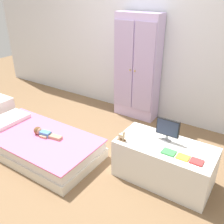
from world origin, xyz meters
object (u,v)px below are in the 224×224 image
Objects in this scene: rocking_horse_toy at (122,136)px; book_red at (197,162)px; tv_stand at (164,162)px; book_yellow at (183,157)px; tv_monitor at (168,129)px; bed at (38,144)px; wardrobe at (137,68)px; book_green at (169,152)px; doll at (43,132)px.

rocking_horse_toy reaches higher than book_red.
tv_stand is 0.53m from rocking_horse_toy.
rocking_horse_toy is 0.99× the size of book_yellow.
tv_monitor is 0.47m from rocking_horse_toy.
bed is 1.80m from wardrobe.
tv_stand is (0.98, -1.19, -0.57)m from wardrobe.
book_red is at bearing 0.00° from book_green.
rocking_horse_toy is (0.57, -1.36, -0.30)m from wardrobe.
doll is at bearing -170.29° from rocking_horse_toy.
tv_monitor reaches higher than tv_stand.
book_yellow is (1.20, -1.30, -0.34)m from wardrobe.
doll is 1.82m from book_red.
book_green is at bearing 10.07° from bed.
wardrobe reaches higher than bed.
book_yellow reaches higher than tv_stand.
rocking_horse_toy is 0.50m from book_green.
wardrobe is 6.43× the size of tv_monitor.
tv_stand is at bearing 14.65° from bed.
book_red is (0.27, 0.00, 0.00)m from book_green.
bed is 1.65m from book_green.
rocking_horse_toy is at bearing -157.36° from tv_stand.
book_red is at bearing -44.28° from wardrobe.
rocking_horse_toy is (-0.42, -0.17, 0.28)m from tv_stand.
rocking_horse_toy is at bearing -174.54° from book_yellow.
wardrobe is 1.57× the size of tv_stand.
tv_stand is 7.73× the size of book_green.
bed is 1.63m from tv_monitor.
bed is 4.06× the size of doll.
book_yellow is 1.00× the size of book_red.
tv_monitor reaches higher than doll.
book_yellow is (1.67, 0.24, 0.16)m from doll.
book_red is (1.80, 0.24, 0.17)m from doll.
book_red is (0.77, 0.06, -0.05)m from rocking_horse_toy.
book_yellow reaches higher than doll.
book_green is at bearing 180.00° from book_red.
book_red is at bearing 7.52° from doll.
book_yellow is (0.25, -0.20, -0.13)m from tv_monitor.
doll is 1.52m from tv_monitor.
tv_stand is at bearing 13.60° from doll.
book_green reaches higher than book_yellow.
doll is at bearing 35.22° from bed.
rocking_horse_toy is at bearing 9.71° from doll.
rocking_horse_toy reaches higher than book_green.
book_green is at bearing 7.02° from rocking_horse_toy.
wardrobe reaches higher than book_green.
doll is at bearing -162.90° from tv_monitor.
doll is 1.68m from wardrobe.
tv_stand is at bearing 123.65° from book_green.
wardrobe reaches higher than rocking_horse_toy.
tv_stand reaches higher than doll.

